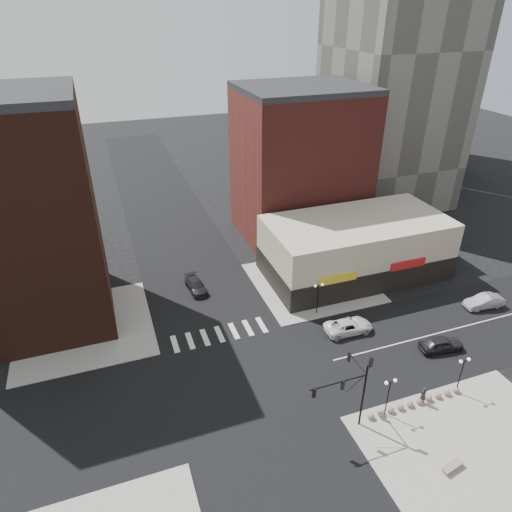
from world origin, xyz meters
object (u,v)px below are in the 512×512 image
dark_sedan_north (196,286)px  dark_sedan_east (441,344)px  street_lamp_se_a (389,389)px  silver_sedan (484,302)px  street_lamp_se_b (463,367)px  white_suv (348,326)px  traffic_signal (353,384)px  pedestrian (423,395)px  street_lamp_ne (318,291)px  stone_bench (452,467)px

dark_sedan_north → dark_sedan_east: bearing=-47.9°
street_lamp_se_a → silver_sedan: street_lamp_se_a is taller
street_lamp_se_a → street_lamp_se_b: (8.00, 0.00, 0.00)m
white_suv → silver_sedan: size_ratio=1.14×
white_suv → traffic_signal: bearing=152.3°
street_lamp_se_b → dark_sedan_east: size_ratio=0.87×
street_lamp_se_a → street_lamp_se_b: size_ratio=1.00×
dark_sedan_north → pedestrian: bearing=-64.6°
white_suv → silver_sedan: 18.18m
traffic_signal → white_suv: (6.64, 11.57, -4.19)m
white_suv → dark_sedan_east: dark_sedan_east is taller
street_lamp_ne → pedestrian: 16.44m
street_lamp_se_b → white_suv: (-5.13, 11.74, -2.52)m
white_suv → stone_bench: size_ratio=2.69×
pedestrian → stone_bench: pedestrian is taller
dark_sedan_north → street_lamp_se_b: bearing=-58.6°
dark_sedan_east → silver_sedan: dark_sedan_east is taller
street_lamp_se_b → dark_sedan_north: size_ratio=0.85×
silver_sedan → dark_sedan_north: 36.07m
street_lamp_se_a → dark_sedan_east: (10.74, 5.64, -2.48)m
pedestrian → traffic_signal: bearing=-0.8°
white_suv → stone_bench: bearing=179.2°
traffic_signal → street_lamp_se_a: bearing=-2.6°
stone_bench → dark_sedan_east: bearing=43.4°
white_suv → pedestrian: (1.15, -11.75, 0.31)m
dark_sedan_east → silver_sedan: bearing=-57.4°
street_lamp_ne → pedestrian: bearing=-79.3°
dark_sedan_north → pedestrian: size_ratio=2.54×
traffic_signal → white_suv: bearing=60.2°
street_lamp_se_a → stone_bench: street_lamp_se_a is taller
street_lamp_se_a → street_lamp_ne: size_ratio=1.00×
street_lamp_ne → stone_bench: size_ratio=2.01×
pedestrian → white_suv: bearing=-83.9°
white_suv → silver_sedan: silver_sedan is taller
street_lamp_se_b → dark_sedan_east: street_lamp_se_b is taller
dark_sedan_east → dark_sedan_north: 30.14m
silver_sedan → stone_bench: (-19.10, -17.02, -0.44)m
silver_sedan → pedestrian: (-16.98, -10.39, 0.28)m
white_suv → dark_sedan_east: size_ratio=1.17×
traffic_signal → stone_bench: traffic_signal is taller
silver_sedan → pedestrian: bearing=-53.3°
street_lamp_se_a → dark_sedan_east: bearing=27.7°
silver_sedan → dark_sedan_north: size_ratio=1.00×
street_lamp_se_a → white_suv: bearing=76.2°
traffic_signal → street_lamp_se_b: (11.76, -0.17, -1.67)m
dark_sedan_east → dark_sedan_north: (-22.28, 20.31, -0.10)m
street_lamp_se_a → street_lamp_ne: bearing=86.4°
silver_sedan → traffic_signal: bearing=-62.3°
street_lamp_se_a → street_lamp_ne: 16.03m
street_lamp_se_a → dark_sedan_north: street_lamp_se_a is taller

